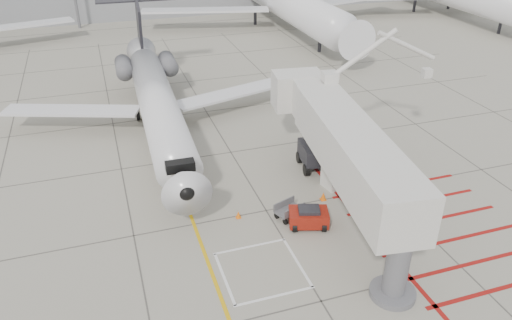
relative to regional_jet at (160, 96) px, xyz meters
name	(u,v)px	position (x,y,z in m)	size (l,w,h in m)	color
ground_plane	(290,250)	(4.51, -14.69, -4.07)	(260.00, 260.00, 0.00)	gray
regional_jet	(160,96)	(0.00, 0.00, 0.00)	(24.65, 31.08, 8.15)	silver
jet_bridge	(352,161)	(8.86, -12.81, -0.19)	(9.18, 19.39, 7.76)	silver
pushback_tug	(309,217)	(6.33, -12.92, -3.42)	(2.25, 1.41, 1.31)	maroon
baggage_cart	(289,210)	(5.58, -11.78, -3.56)	(1.63, 1.03, 1.03)	#535358
ground_power_unit	(340,173)	(10.12, -9.33, -3.20)	(2.20, 1.28, 1.74)	silver
cone_nose	(238,215)	(2.69, -10.85, -3.85)	(0.32, 0.32, 0.44)	orange
cone_side	(323,196)	(8.34, -10.68, -3.81)	(0.38, 0.38, 0.53)	orange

